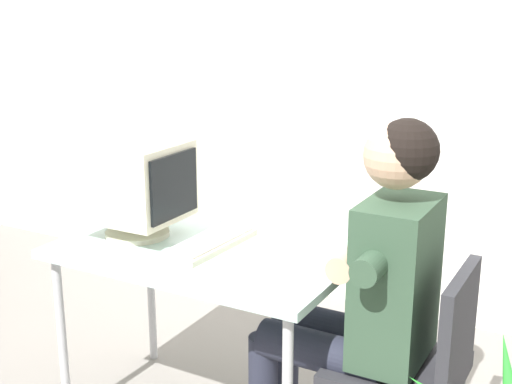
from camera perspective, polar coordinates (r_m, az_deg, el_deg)
wall_back at (r=3.61m, az=12.30°, el=12.95°), size 8.00×0.10×3.00m
desk at (r=2.64m, az=-4.24°, el=-5.93°), size 1.11×0.69×0.74m
crt_monitor at (r=2.72m, az=-9.99°, el=0.81°), size 0.38×0.34×0.38m
keyboard at (r=2.62m, az=-3.88°, el=-4.28°), size 0.18×0.44×0.03m
office_chair at (r=2.45m, az=13.09°, el=-13.64°), size 0.43×0.43×0.81m
person_seated at (r=2.40m, az=8.99°, el=-7.66°), size 0.75×0.55×1.29m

